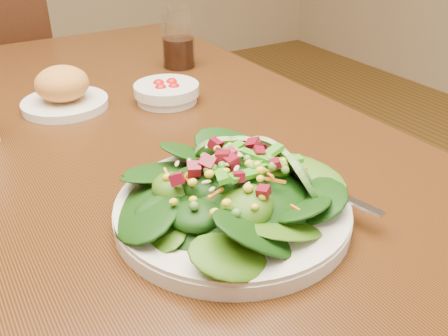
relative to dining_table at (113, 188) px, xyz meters
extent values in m
cube|color=#4B2C12|center=(0.00, 0.00, 0.08)|extent=(0.90, 1.40, 0.04)
cylinder|color=#35180C|center=(0.39, 0.64, -0.29)|extent=(0.07, 0.07, 0.71)
cylinder|color=#35180C|center=(0.10, 1.25, -0.43)|extent=(0.04, 0.04, 0.44)
cylinder|color=#35180C|center=(0.10, 0.86, -0.43)|extent=(0.04, 0.04, 0.44)
cylinder|color=silver|center=(0.06, -0.31, 0.11)|extent=(0.30, 0.30, 0.02)
ellipsoid|color=black|center=(0.06, -0.31, 0.14)|extent=(0.20, 0.20, 0.05)
cube|color=silver|center=(0.18, -0.34, 0.12)|extent=(0.05, 0.18, 0.01)
cylinder|color=silver|center=(-0.02, 0.17, 0.11)|extent=(0.16, 0.16, 0.02)
ellipsoid|color=#C17831|center=(-0.02, 0.17, 0.15)|extent=(0.10, 0.10, 0.07)
cylinder|color=silver|center=(0.16, 0.09, 0.12)|extent=(0.13, 0.13, 0.04)
sphere|color=red|center=(0.18, 0.10, 0.13)|extent=(0.03, 0.03, 0.03)
sphere|color=red|center=(0.15, 0.11, 0.13)|extent=(0.03, 0.03, 0.03)
sphere|color=red|center=(0.14, 0.09, 0.13)|extent=(0.03, 0.03, 0.03)
sphere|color=red|center=(0.17, 0.08, 0.13)|extent=(0.03, 0.03, 0.03)
cylinder|color=silver|center=(0.28, 0.28, 0.17)|extent=(0.08, 0.08, 0.14)
cylinder|color=black|center=(0.28, 0.28, 0.13)|extent=(0.07, 0.07, 0.07)
camera|label=1|loc=(-0.23, -0.76, 0.47)|focal=40.00mm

